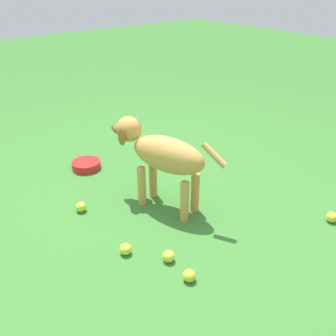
{
  "coord_description": "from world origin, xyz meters",
  "views": [
    {
      "loc": [
        1.12,
        1.73,
        1.4
      ],
      "look_at": [
        -0.17,
        0.12,
        0.29
      ],
      "focal_mm": 40.44,
      "sensor_mm": 36.0,
      "label": 1
    }
  ],
  "objects_px": {
    "tennis_ball_3": "(169,256)",
    "tennis_ball_0": "(189,275)",
    "dog": "(161,154)",
    "water_bowl": "(86,165)",
    "tennis_ball_1": "(332,217)",
    "tennis_ball_2": "(125,249)",
    "tennis_ball_4": "(81,207)"
  },
  "relations": [
    {
      "from": "tennis_ball_0",
      "to": "water_bowl",
      "type": "xyz_separation_m",
      "value": [
        -0.15,
        -1.39,
        -0.0
      ]
    },
    {
      "from": "tennis_ball_3",
      "to": "water_bowl",
      "type": "relative_size",
      "value": 0.3
    },
    {
      "from": "tennis_ball_4",
      "to": "water_bowl",
      "type": "height_order",
      "value": "tennis_ball_4"
    },
    {
      "from": "tennis_ball_4",
      "to": "dog",
      "type": "bearing_deg",
      "value": 149.99
    },
    {
      "from": "tennis_ball_0",
      "to": "water_bowl",
      "type": "height_order",
      "value": "tennis_ball_0"
    },
    {
      "from": "tennis_ball_4",
      "to": "tennis_ball_3",
      "type": "bearing_deg",
      "value": 101.92
    },
    {
      "from": "tennis_ball_4",
      "to": "water_bowl",
      "type": "distance_m",
      "value": 0.59
    },
    {
      "from": "tennis_ball_2",
      "to": "tennis_ball_4",
      "type": "relative_size",
      "value": 1.0
    },
    {
      "from": "tennis_ball_3",
      "to": "tennis_ball_0",
      "type": "bearing_deg",
      "value": 87.58
    },
    {
      "from": "tennis_ball_0",
      "to": "tennis_ball_4",
      "type": "height_order",
      "value": "same"
    },
    {
      "from": "tennis_ball_2",
      "to": "tennis_ball_4",
      "type": "height_order",
      "value": "same"
    },
    {
      "from": "dog",
      "to": "tennis_ball_1",
      "type": "bearing_deg",
      "value": -156.34
    },
    {
      "from": "tennis_ball_0",
      "to": "tennis_ball_3",
      "type": "relative_size",
      "value": 1.0
    },
    {
      "from": "dog",
      "to": "tennis_ball_1",
      "type": "relative_size",
      "value": 12.14
    },
    {
      "from": "dog",
      "to": "water_bowl",
      "type": "xyz_separation_m",
      "value": [
        0.16,
        -0.77,
        -0.34
      ]
    },
    {
      "from": "tennis_ball_0",
      "to": "tennis_ball_1",
      "type": "distance_m",
      "value": 1.03
    },
    {
      "from": "tennis_ball_1",
      "to": "tennis_ball_2",
      "type": "relative_size",
      "value": 1.0
    },
    {
      "from": "tennis_ball_2",
      "to": "tennis_ball_4",
      "type": "bearing_deg",
      "value": -89.8
    },
    {
      "from": "tennis_ball_2",
      "to": "tennis_ball_0",
      "type": "bearing_deg",
      "value": 111.05
    },
    {
      "from": "tennis_ball_3",
      "to": "tennis_ball_4",
      "type": "distance_m",
      "value": 0.73
    },
    {
      "from": "tennis_ball_4",
      "to": "tennis_ball_1",
      "type": "bearing_deg",
      "value": 137.49
    },
    {
      "from": "tennis_ball_1",
      "to": "tennis_ball_4",
      "type": "relative_size",
      "value": 1.0
    },
    {
      "from": "tennis_ball_3",
      "to": "tennis_ball_4",
      "type": "relative_size",
      "value": 1.0
    },
    {
      "from": "dog",
      "to": "tennis_ball_0",
      "type": "height_order",
      "value": "dog"
    },
    {
      "from": "tennis_ball_3",
      "to": "tennis_ball_1",
      "type": "bearing_deg",
      "value": 160.93
    },
    {
      "from": "tennis_ball_0",
      "to": "tennis_ball_3",
      "type": "bearing_deg",
      "value": -92.42
    },
    {
      "from": "tennis_ball_1",
      "to": "tennis_ball_4",
      "type": "distance_m",
      "value": 1.57
    },
    {
      "from": "tennis_ball_1",
      "to": "tennis_ball_3",
      "type": "relative_size",
      "value": 1.0
    },
    {
      "from": "dog",
      "to": "tennis_ball_1",
      "type": "distance_m",
      "value": 1.12
    },
    {
      "from": "dog",
      "to": "water_bowl",
      "type": "height_order",
      "value": "dog"
    },
    {
      "from": "tennis_ball_4",
      "to": "tennis_ball_0",
      "type": "bearing_deg",
      "value": 99.16
    },
    {
      "from": "tennis_ball_0",
      "to": "dog",
      "type": "bearing_deg",
      "value": -116.34
    }
  ]
}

